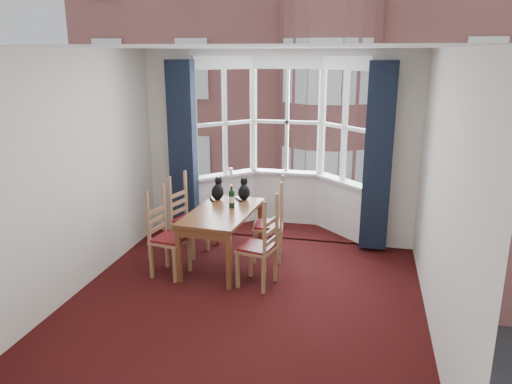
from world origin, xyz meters
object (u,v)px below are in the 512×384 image
(chair_right_far, at_px, (275,226))
(cat_left, at_px, (218,191))
(cat_right, at_px, (244,191))
(wine_bottle, at_px, (232,198))
(dining_table, at_px, (222,217))
(chair_left_near, at_px, (164,239))
(chair_right_near, at_px, (264,250))
(chair_left_far, at_px, (184,220))
(candle_tall, at_px, (231,171))

(chair_right_far, relative_size, cat_left, 2.81)
(cat_left, distance_m, cat_right, 0.37)
(cat_right, distance_m, wine_bottle, 0.41)
(dining_table, xyz_separation_m, cat_left, (-0.20, 0.48, 0.22))
(chair_right_far, distance_m, wine_bottle, 0.72)
(chair_right_far, height_order, cat_left, cat_left)
(chair_left_near, bearing_deg, chair_right_near, -3.35)
(chair_left_far, distance_m, wine_bottle, 0.87)
(cat_right, bearing_deg, cat_left, -169.14)
(chair_right_far, xyz_separation_m, candle_tall, (-0.94, 1.16, 0.45))
(chair_right_near, xyz_separation_m, cat_left, (-0.87, 0.99, 0.41))
(chair_left_far, bearing_deg, chair_left_near, -90.10)
(chair_right_far, bearing_deg, cat_left, 170.87)
(chair_left_far, bearing_deg, candle_tall, 73.73)
(cat_left, relative_size, candle_tall, 3.15)
(cat_left, bearing_deg, chair_right_near, -48.85)
(dining_table, xyz_separation_m, candle_tall, (-0.30, 1.51, 0.26))
(chair_left_near, distance_m, wine_bottle, 1.03)
(cat_left, xyz_separation_m, candle_tall, (-0.10, 1.03, 0.04))
(dining_table, distance_m, cat_left, 0.57)
(chair_right_near, height_order, cat_left, cat_left)
(dining_table, height_order, chair_right_far, chair_right_far)
(chair_right_far, bearing_deg, wine_bottle, -160.19)
(dining_table, distance_m, chair_left_far, 0.74)
(chair_right_near, relative_size, chair_right_far, 1.00)
(chair_left_near, height_order, chair_right_near, same)
(candle_tall, bearing_deg, chair_right_near, -64.55)
(chair_left_far, bearing_deg, wine_bottle, -12.14)
(chair_left_far, height_order, wine_bottle, wine_bottle)
(dining_table, xyz_separation_m, chair_right_far, (0.64, 0.35, -0.19))
(cat_right, bearing_deg, candle_tall, 115.47)
(chair_left_near, bearing_deg, wine_bottle, 38.10)
(chair_left_far, xyz_separation_m, candle_tall, (0.35, 1.20, 0.45))
(chair_left_near, bearing_deg, dining_table, 33.72)
(dining_table, bearing_deg, chair_left_near, -146.28)
(cat_left, bearing_deg, chair_left_far, -158.72)
(dining_table, relative_size, candle_tall, 14.05)
(chair_left_near, xyz_separation_m, wine_bottle, (0.74, 0.58, 0.42))
(chair_right_near, bearing_deg, dining_table, 142.42)
(chair_left_near, bearing_deg, chair_right_far, 31.13)
(chair_right_near, distance_m, cat_left, 1.38)
(chair_right_near, distance_m, chair_right_far, 0.86)
(candle_tall, bearing_deg, wine_bottle, -74.06)
(chair_left_far, bearing_deg, dining_table, -25.31)
(cat_left, bearing_deg, candle_tall, 95.28)
(chair_right_near, bearing_deg, wine_bottle, 131.01)
(dining_table, height_order, chair_left_far, chair_left_far)
(chair_left_near, xyz_separation_m, chair_right_far, (1.29, 0.78, 0.00))
(dining_table, distance_m, chair_right_near, 0.86)
(candle_tall, bearing_deg, chair_left_far, -106.27)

